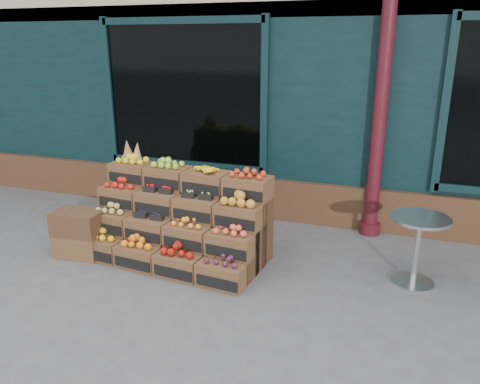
% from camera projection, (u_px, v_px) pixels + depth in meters
% --- Properties ---
extents(ground, '(60.00, 60.00, 0.00)m').
position_uv_depth(ground, '(236.00, 290.00, 4.94)').
color(ground, '#4D4D50').
rests_on(ground, ground).
extents(shop_facade, '(12.00, 6.24, 4.80)m').
position_uv_depth(shop_facade, '(328.00, 47.00, 8.79)').
color(shop_facade, black).
rests_on(shop_facade, ground).
extents(crate_display, '(2.20, 1.21, 1.33)m').
position_uv_depth(crate_display, '(179.00, 224.00, 5.62)').
color(crate_display, brown).
rests_on(crate_display, ground).
extents(spare_crates, '(0.60, 0.44, 0.56)m').
position_uv_depth(spare_crates, '(80.00, 233.00, 5.66)').
color(spare_crates, brown).
rests_on(spare_crates, ground).
extents(bistro_table, '(0.61, 0.61, 0.77)m').
position_uv_depth(bistro_table, '(418.00, 243.00, 4.91)').
color(bistro_table, silver).
rests_on(bistro_table, ground).
extents(shopkeeper, '(0.77, 0.56, 1.96)m').
position_uv_depth(shopkeeper, '(222.00, 138.00, 7.73)').
color(shopkeeper, '#164E1B').
rests_on(shopkeeper, ground).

